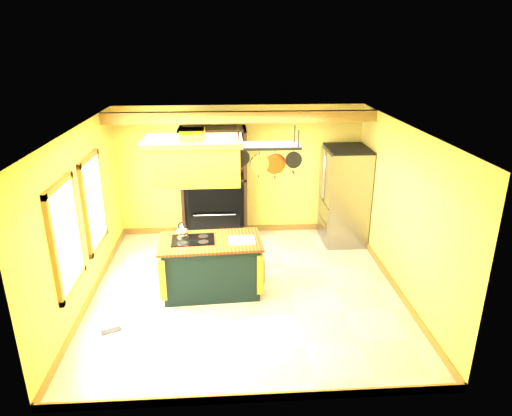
{
  "coord_description": "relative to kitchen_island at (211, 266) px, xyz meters",
  "views": [
    {
      "loc": [
        -0.26,
        -6.62,
        3.94
      ],
      "look_at": [
        0.19,
        0.3,
        1.34
      ],
      "focal_mm": 32.0,
      "sensor_mm": 36.0,
      "label": 1
    }
  ],
  "objects": [
    {
      "name": "ceiling_beam",
      "position": [
        0.56,
        1.69,
        2.12
      ],
      "size": [
        5.0,
        0.15,
        0.2
      ],
      "primitive_type": "cube",
      "color": "olive",
      "rests_on": "ceiling"
    },
    {
      "name": "hutch",
      "position": [
        0.03,
        2.24,
        0.42
      ],
      "size": [
        1.31,
        0.59,
        2.31
      ],
      "color": "black",
      "rests_on": "floor"
    },
    {
      "name": "ceiling",
      "position": [
        0.56,
        -0.01,
        2.23
      ],
      "size": [
        5.0,
        5.0,
        0.0
      ],
      "primitive_type": "plane",
      "rotation": [
        3.14,
        0.0,
        0.0
      ],
      "color": "white",
      "rests_on": "wall_back"
    },
    {
      "name": "window_far",
      "position": [
        -1.91,
        0.59,
        0.93
      ],
      "size": [
        0.06,
        1.06,
        1.56
      ],
      "color": "olive",
      "rests_on": "wall_left"
    },
    {
      "name": "pot_rack",
      "position": [
        0.91,
        0.0,
        1.88
      ],
      "size": [
        1.02,
        0.48,
        0.73
      ],
      "color": "black",
      "rests_on": "ceiling"
    },
    {
      "name": "floor",
      "position": [
        0.56,
        -0.01,
        -0.47
      ],
      "size": [
        5.0,
        5.0,
        0.0
      ],
      "primitive_type": "plane",
      "color": "beige",
      "rests_on": "ground"
    },
    {
      "name": "wall_left",
      "position": [
        -1.94,
        -0.01,
        0.88
      ],
      "size": [
        0.02,
        5.0,
        2.7
      ],
      "primitive_type": "cube",
      "color": "#D8C24F",
      "rests_on": "floor"
    },
    {
      "name": "wall_back",
      "position": [
        0.56,
        2.49,
        0.88
      ],
      "size": [
        5.0,
        0.02,
        2.7
      ],
      "primitive_type": "cube",
      "color": "#D8C24F",
      "rests_on": "floor"
    },
    {
      "name": "floor_register",
      "position": [
        -1.41,
        -1.01,
        -0.46
      ],
      "size": [
        0.3,
        0.22,
        0.01
      ],
      "primitive_type": "cube",
      "rotation": [
        0.0,
        0.0,
        0.42
      ],
      "color": "black",
      "rests_on": "floor"
    },
    {
      "name": "range_hood",
      "position": [
        -0.2,
        -0.0,
        1.78
      ],
      "size": [
        1.45,
        0.82,
        0.8
      ],
      "color": "#B38C2C",
      "rests_on": "ceiling"
    },
    {
      "name": "wall_front",
      "position": [
        0.56,
        -2.51,
        0.88
      ],
      "size": [
        5.0,
        0.02,
        2.7
      ],
      "primitive_type": "cube",
      "color": "#D8C24F",
      "rests_on": "floor"
    },
    {
      "name": "window_near",
      "position": [
        -1.91,
        -0.81,
        0.93
      ],
      "size": [
        0.06,
        1.06,
        1.56
      ],
      "color": "olive",
      "rests_on": "wall_left"
    },
    {
      "name": "wall_right",
      "position": [
        3.06,
        -0.01,
        0.88
      ],
      "size": [
        0.02,
        5.0,
        2.7
      ],
      "primitive_type": "cube",
      "color": "#D8C24F",
      "rests_on": "floor"
    },
    {
      "name": "kitchen_island",
      "position": [
        0.0,
        0.0,
        0.0
      ],
      "size": [
        1.67,
        0.99,
        1.11
      ],
      "rotation": [
        0.0,
        0.0,
        0.06
      ],
      "color": "#12272A",
      "rests_on": "floor"
    },
    {
      "name": "refrigerator",
      "position": [
        2.63,
        1.89,
        0.46
      ],
      "size": [
        0.83,
        0.98,
        1.91
      ],
      "color": "gray",
      "rests_on": "floor"
    }
  ]
}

